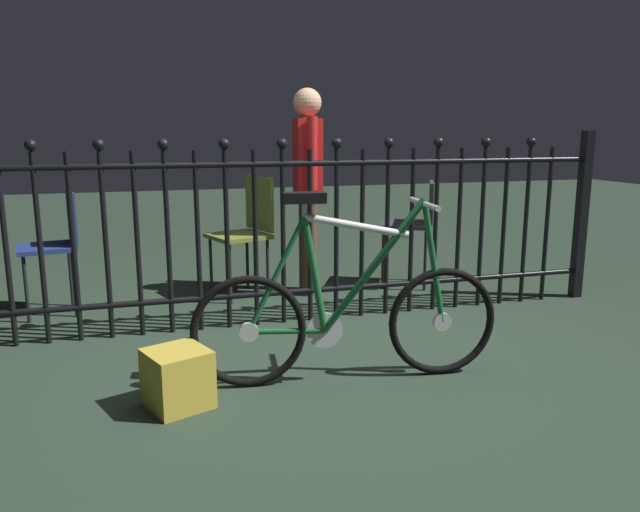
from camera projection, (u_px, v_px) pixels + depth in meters
The scene contains 8 objects.
ground_plane at pixel (330, 367), 3.23m from camera, with size 20.00×20.00×0.00m, color #253428.
iron_fence at pixel (278, 228), 3.85m from camera, with size 4.43×0.07×1.22m.
bicycle at pixel (348, 314), 3.00m from camera, with size 1.52×0.40×0.94m.
chair_olive at pixel (248, 225), 4.56m from camera, with size 0.50×0.50×0.89m.
chair_navy at pixel (57, 239), 4.09m from camera, with size 0.43×0.42×0.83m.
chair_charcoal at pixel (415, 220), 4.83m from camera, with size 0.54×0.54×0.83m.
person_visitor at pixel (307, 175), 4.54m from camera, with size 0.21×0.47×1.53m.
display_crate at pixel (178, 378), 2.75m from camera, with size 0.26×0.26×0.27m, color #B29933.
Camera 1 is at (-0.90, -2.90, 1.23)m, focal length 34.36 mm.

